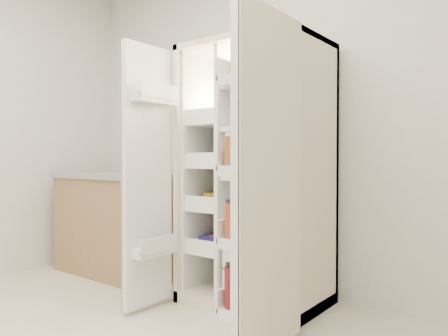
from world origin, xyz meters
The scene contains 5 objects.
wall_back centered at (0.00, 2.00, 1.35)m, with size 4.00×0.02×2.70m, color beige.
refrigerator centered at (0.13, 1.65, 0.74)m, with size 0.92×0.70×1.80m.
freezer_door centered at (-0.38, 1.05, 0.89)m, with size 0.15×0.40×1.72m.
fridge_door centered at (0.60, 0.96, 0.87)m, with size 0.17×0.58×1.72m.
kitchen_counter centered at (-1.25, 1.52, 0.44)m, with size 1.21×0.64×0.88m.
Camera 1 is at (1.74, -0.87, 1.01)m, focal length 34.00 mm.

